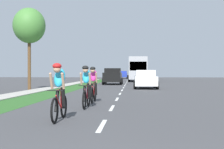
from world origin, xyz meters
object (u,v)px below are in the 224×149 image
object	(u,v)px
sedan_white	(145,79)
bus_silver	(137,68)
street_tree_near	(29,26)
cyclist_distant	(93,84)
cyclist_trailing	(86,86)
pickup_blue	(123,75)
cyclist_lead	(59,91)
suv_black	(113,76)

from	to	relation	value
sedan_white	bus_silver	distance (m)	20.78
sedan_white	street_tree_near	xyz separation A→B (m)	(-8.80, -3.11, 4.03)
cyclist_distant	bus_silver	xyz separation A→B (m)	(2.51, 32.67, 1.17)
cyclist_trailing	pickup_blue	xyz separation A→B (m)	(-0.37, 54.27, 0.02)
cyclist_distant	bus_silver	bearing A→B (deg)	85.61
sedan_white	bus_silver	xyz separation A→B (m)	(-0.31, 20.74, 1.21)
cyclist_lead	street_tree_near	bearing A→B (deg)	112.26
sedan_white	suv_black	bearing A→B (deg)	111.09
suv_black	pickup_blue	xyz separation A→B (m)	(0.09, 31.76, -0.12)
sedan_white	cyclist_distant	bearing A→B (deg)	-103.28
cyclist_trailing	street_tree_near	bearing A→B (deg)	118.72
bus_silver	street_tree_near	bearing A→B (deg)	-109.59
cyclist_distant	street_tree_near	bearing A→B (deg)	124.14
suv_black	bus_silver	size ratio (longest dim) A/B	0.41
cyclist_distant	street_tree_near	size ratio (longest dim) A/B	0.28
cyclist_distant	suv_black	world-z (taller)	suv_black
suv_black	sedan_white	bearing A→B (deg)	-68.91
bus_silver	pickup_blue	bearing A→B (deg)	98.36
cyclist_lead	sedan_white	world-z (taller)	cyclist_lead
cyclist_trailing	bus_silver	distance (m)	34.89
cyclist_distant	pickup_blue	xyz separation A→B (m)	(-0.36, 52.16, 0.02)
bus_silver	suv_black	bearing A→B (deg)	-103.53
sedan_white	bus_silver	size ratio (longest dim) A/B	0.37
cyclist_trailing	bus_silver	size ratio (longest dim) A/B	0.15
suv_black	pickup_blue	distance (m)	31.76
cyclist_lead	pickup_blue	xyz separation A→B (m)	(-0.07, 57.24, 0.02)
cyclist_distant	pickup_blue	size ratio (longest dim) A/B	0.34
cyclist_lead	cyclist_trailing	xyz separation A→B (m)	(0.30, 2.97, 0.00)
cyclist_lead	cyclist_trailing	world-z (taller)	same
sedan_white	bus_silver	world-z (taller)	bus_silver
cyclist_trailing	sedan_white	distance (m)	14.32
cyclist_trailing	cyclist_distant	xyz separation A→B (m)	(-0.01, 2.11, 0.00)
suv_black	street_tree_near	xyz separation A→B (m)	(-5.53, -11.58, 3.85)
cyclist_distant	bus_silver	distance (m)	32.79
cyclist_trailing	street_tree_near	size ratio (longest dim) A/B	0.28
cyclist_distant	pickup_blue	distance (m)	52.16
cyclist_trailing	pickup_blue	size ratio (longest dim) A/B	0.34
cyclist_lead	suv_black	world-z (taller)	suv_black
bus_silver	street_tree_near	distance (m)	25.47
sedan_white	cyclist_lead	bearing A→B (deg)	-100.35
suv_black	pickup_blue	world-z (taller)	suv_black
cyclist_distant	sedan_white	world-z (taller)	cyclist_distant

